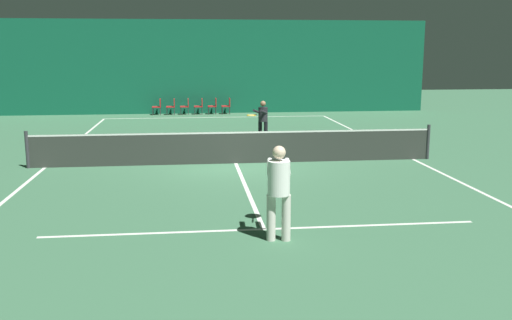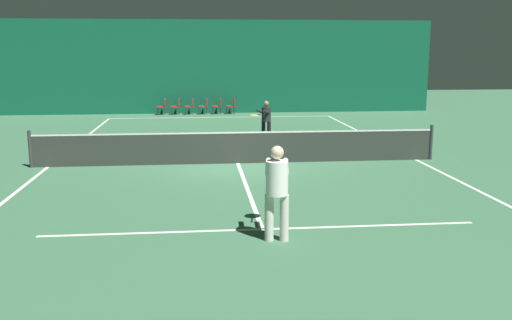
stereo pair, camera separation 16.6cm
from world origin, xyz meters
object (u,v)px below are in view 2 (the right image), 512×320
object	(u,v)px
tennis_net	(238,146)
courtside_chair_2	(191,105)
courtside_chair_3	(204,105)
courtside_chair_0	(163,105)
courtside_chair_5	(232,105)
player_near	(277,185)
player_far	(266,118)
courtside_chair_1	(177,105)
courtside_chair_4	(218,105)

from	to	relation	value
tennis_net	courtside_chair_2	size ratio (longest dim) A/B	14.29
tennis_net	courtside_chair_3	bearing A→B (deg)	93.37
courtside_chair_0	courtside_chair_5	distance (m)	3.61
player_near	courtside_chair_0	distance (m)	20.63
courtside_chair_5	tennis_net	bearing A→B (deg)	-2.80
player_far	courtside_chair_1	distance (m)	9.95
courtside_chair_5	player_far	bearing A→B (deg)	4.12
courtside_chair_2	courtside_chair_3	size ratio (longest dim) A/B	1.00
player_near	courtside_chair_4	size ratio (longest dim) A/B	2.03
player_far	courtside_chair_0	xyz separation A→B (m)	(-4.28, 9.29, -0.38)
player_far	courtside_chair_0	distance (m)	10.23
player_far	courtside_chair_4	bearing A→B (deg)	-137.79
courtside_chair_5	player_near	bearing A→B (deg)	-1.32
player_near	courtside_chair_1	size ratio (longest dim) A/B	2.03
player_far	courtside_chair_5	world-z (taller)	player_far
courtside_chair_0	courtside_chair_4	size ratio (longest dim) A/B	1.00
tennis_net	player_far	size ratio (longest dim) A/B	8.06
tennis_net	player_near	bearing A→B (deg)	-88.50
courtside_chair_1	courtside_chair_4	bearing A→B (deg)	90.00
courtside_chair_0	courtside_chair_4	xyz separation A→B (m)	(2.89, 0.00, 0.00)
courtside_chair_0	courtside_chair_3	bearing A→B (deg)	90.00
courtside_chair_0	courtside_chair_3	world-z (taller)	same
courtside_chair_4	courtside_chair_5	world-z (taller)	same
tennis_net	courtside_chair_1	bearing A→B (deg)	99.47
courtside_chair_1	player_far	bearing A→B (deg)	20.94
courtside_chair_5	courtside_chair_3	bearing A→B (deg)	-90.00
player_near	courtside_chair_4	bearing A→B (deg)	8.17
player_near	courtside_chair_3	world-z (taller)	player_near
courtside_chair_3	courtside_chair_2	bearing A→B (deg)	-90.00
courtside_chair_1	courtside_chair_3	xyz separation A→B (m)	(1.44, 0.00, 0.00)
player_far	courtside_chair_2	distance (m)	9.72
player_far	courtside_chair_4	distance (m)	9.40
tennis_net	courtside_chair_1	distance (m)	13.56
courtside_chair_4	courtside_chair_5	size ratio (longest dim) A/B	1.00
courtside_chair_0	courtside_chair_4	distance (m)	2.89
courtside_chair_1	courtside_chair_5	size ratio (longest dim) A/B	1.00
player_near	courtside_chair_5	world-z (taller)	player_near
player_near	courtside_chair_5	distance (m)	20.40
player_far	courtside_chair_3	distance (m)	9.53
courtside_chair_3	courtside_chair_5	bearing A→B (deg)	90.00
player_far	courtside_chair_4	world-z (taller)	player_far
player_far	courtside_chair_3	bearing A→B (deg)	-133.49
tennis_net	courtside_chair_3	distance (m)	13.40
courtside_chair_0	courtside_chair_5	world-z (taller)	same
courtside_chair_4	courtside_chair_5	xyz separation A→B (m)	(0.72, 0.00, 0.00)
tennis_net	player_far	bearing A→B (deg)	72.04
courtside_chair_4	player_near	bearing A→B (deg)	0.71
courtside_chair_0	courtside_chair_4	bearing A→B (deg)	90.00
courtside_chair_2	courtside_chair_0	bearing A→B (deg)	-90.00
player_far	courtside_chair_0	world-z (taller)	player_far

